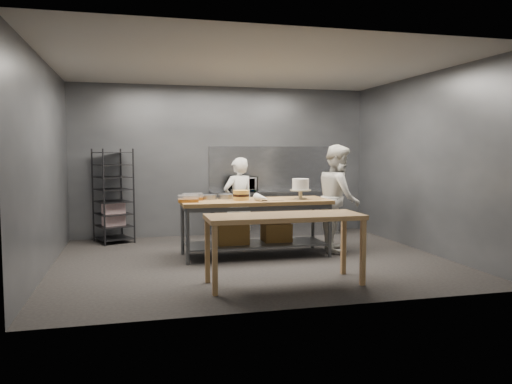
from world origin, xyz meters
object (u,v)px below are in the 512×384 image
speed_rack (113,197)px  frosted_cake_stand (301,186)px  near_counter (285,221)px  microwave (242,184)px  chef_right (338,198)px  chef_behind (238,202)px  layer_cake (241,195)px  work_table (254,221)px

speed_rack → frosted_cake_stand: 3.59m
near_counter → speed_rack: 4.23m
speed_rack → microwave: size_ratio=3.23×
speed_rack → frosted_cake_stand: speed_rack is taller
chef_right → microwave: (-1.29, 1.81, 0.14)m
near_counter → microwave: 3.68m
near_counter → frosted_cake_stand: (0.79, 1.66, 0.33)m
near_counter → microwave: (0.25, 3.67, 0.24)m
chef_behind → microwave: chef_behind is taller
chef_behind → layer_cake: (-0.13, -0.82, 0.20)m
work_table → layer_cake: (-0.21, -0.03, 0.43)m
work_table → speed_rack: speed_rack is taller
chef_behind → microwave: bearing=-124.4°
near_counter → chef_right: chef_right is taller
chef_behind → frosted_cake_stand: bearing=114.4°
speed_rack → layer_cake: size_ratio=6.79×
work_table → speed_rack: 2.91m
microwave → layer_cake: (-0.44, -1.91, -0.05)m
near_counter → chef_behind: chef_behind is taller
near_counter → layer_cake: bearing=96.1°
frosted_cake_stand → layer_cake: bearing=174.7°
chef_behind → frosted_cake_stand: (0.84, -0.91, 0.34)m
work_table → near_counter: work_table is taller
chef_behind → microwave: size_ratio=2.94×
microwave → frosted_cake_stand: 2.08m
work_table → frosted_cake_stand: (0.76, -0.12, 0.57)m
near_counter → chef_behind: bearing=91.3°
near_counter → chef_behind: size_ratio=1.26×
near_counter → speed_rack: speed_rack is taller
speed_rack → work_table: bearing=-38.7°
speed_rack → chef_behind: speed_rack is taller
microwave → layer_cake: bearing=-103.0°
speed_rack → chef_behind: size_ratio=1.10×
chef_behind → layer_cake: 0.85m
chef_behind → chef_right: (1.60, -0.71, 0.11)m
speed_rack → chef_behind: bearing=-25.1°
near_counter → chef_right: (1.54, 1.86, 0.09)m
work_table → chef_behind: (-0.08, 0.79, 0.22)m
work_table → chef_right: size_ratio=1.32×
near_counter → layer_cake: layer_cake is taller
frosted_cake_stand → layer_cake: size_ratio=1.32×
microwave → speed_rack: bearing=-178.2°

